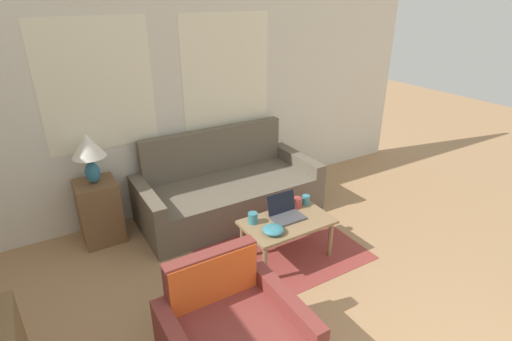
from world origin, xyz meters
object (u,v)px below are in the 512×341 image
at_px(couch, 227,191).
at_px(cup_navy, 306,200).
at_px(laptop, 286,212).
at_px(cup_white, 297,202).
at_px(table_lamp, 88,150).
at_px(coffee_table, 287,225).
at_px(snack_bowl, 273,230).
at_px(cup_yellow, 253,218).

bearing_deg(couch, cup_navy, -64.84).
xyz_separation_m(laptop, cup_white, (0.21, 0.10, 0.00)).
height_order(table_lamp, cup_white, table_lamp).
bearing_deg(cup_white, laptop, -155.15).
bearing_deg(couch, laptop, -83.73).
bearing_deg(laptop, coffee_table, -110.58).
bearing_deg(laptop, cup_navy, 17.17).
relative_size(coffee_table, laptop, 2.79).
xyz_separation_m(coffee_table, snack_bowl, (-0.23, -0.11, 0.09)).
xyz_separation_m(couch, laptop, (0.11, -1.03, 0.19)).
relative_size(couch, cup_yellow, 19.45).
xyz_separation_m(laptop, snack_bowl, (-0.26, -0.18, -0.01)).
bearing_deg(cup_white, coffee_table, -144.59).
relative_size(couch, laptop, 6.69).
height_order(table_lamp, snack_bowl, table_lamp).
distance_m(cup_navy, snack_bowl, 0.64).
xyz_separation_m(couch, cup_white, (0.32, -0.93, 0.20)).
relative_size(coffee_table, cup_yellow, 8.11).
height_order(laptop, cup_navy, laptop).
distance_m(couch, snack_bowl, 1.22).
xyz_separation_m(table_lamp, cup_white, (1.72, -1.09, -0.55)).
relative_size(couch, snack_bowl, 10.49).
relative_size(table_lamp, laptop, 1.67).
height_order(couch, cup_navy, couch).
distance_m(laptop, cup_yellow, 0.33).
height_order(laptop, cup_yellow, laptop).
xyz_separation_m(couch, table_lamp, (-1.39, 0.16, 0.74)).
bearing_deg(snack_bowl, laptop, 34.49).
xyz_separation_m(couch, snack_bowl, (-0.14, -1.20, 0.18)).
distance_m(coffee_table, laptop, 0.13).
distance_m(cup_yellow, snack_bowl, 0.25).
bearing_deg(snack_bowl, couch, 83.16).
height_order(coffee_table, snack_bowl, snack_bowl).
xyz_separation_m(couch, coffee_table, (0.09, -1.10, 0.09)).
xyz_separation_m(table_lamp, cup_yellow, (1.18, -1.12, -0.55)).
xyz_separation_m(coffee_table, cup_yellow, (-0.30, 0.14, 0.11)).
distance_m(couch, cup_navy, 1.04).
bearing_deg(table_lamp, snack_bowl, -47.53).
relative_size(cup_navy, cup_white, 0.95).
bearing_deg(couch, coffee_table, -85.50).
bearing_deg(laptop, cup_white, 24.85).
relative_size(table_lamp, coffee_table, 0.60).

